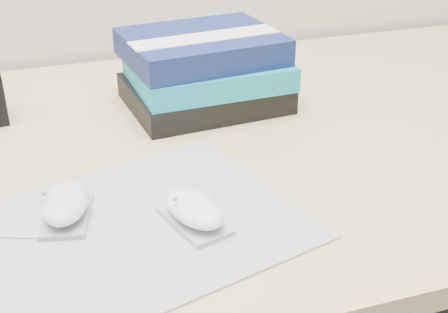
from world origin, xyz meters
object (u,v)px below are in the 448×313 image
object	(u,v)px
desk	(218,240)
mouse_front	(194,210)
book_stack	(205,71)
mouse_rear	(66,205)

from	to	relation	value
desk	mouse_front	bearing A→B (deg)	-113.15
book_stack	mouse_rear	bearing A→B (deg)	-132.19
desk	book_stack	distance (m)	0.30
mouse_rear	book_stack	size ratio (longest dim) A/B	0.40
desk	mouse_rear	distance (m)	0.42
mouse_rear	book_stack	distance (m)	0.38
mouse_rear	mouse_front	world-z (taller)	same
mouse_front	desk	bearing A→B (deg)	66.85
mouse_rear	mouse_front	bearing A→B (deg)	-22.79
desk	mouse_rear	world-z (taller)	mouse_rear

